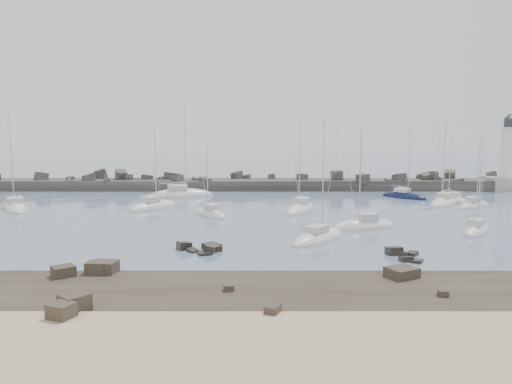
# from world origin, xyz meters

# --- Properties ---
(ground) EXTENTS (400.00, 400.00, 0.00)m
(ground) POSITION_xyz_m (0.00, 0.00, 0.00)
(ground) COLOR slate
(ground) RESTS_ON ground
(sand_strip) EXTENTS (140.00, 14.00, 1.00)m
(sand_strip) POSITION_xyz_m (0.00, -32.00, 0.00)
(sand_strip) COLOR tan
(sand_strip) RESTS_ON ground
(rock_shelf) EXTENTS (140.00, 12.55, 2.00)m
(rock_shelf) POSITION_xyz_m (0.27, -21.97, 0.03)
(rock_shelf) COLOR #2C241E
(rock_shelf) RESTS_ON ground
(rock_cluster_near) EXTENTS (4.51, 4.04, 1.38)m
(rock_cluster_near) POSITION_xyz_m (-3.84, -8.25, 0.07)
(rock_cluster_near) COLOR black
(rock_cluster_near) RESTS_ON ground
(rock_cluster_far) EXTENTS (2.98, 4.18, 1.32)m
(rock_cluster_far) POSITION_xyz_m (13.95, -10.48, 0.03)
(rock_cluster_far) COLOR black
(rock_cluster_far) RESTS_ON ground
(breakwater) EXTENTS (115.00, 7.65, 5.09)m
(breakwater) POSITION_xyz_m (-7.15, 38.01, 0.32)
(breakwater) COLOR #312F2C
(breakwater) RESTS_ON ground
(lighthouse) EXTENTS (7.00, 7.00, 14.60)m
(lighthouse) POSITION_xyz_m (47.00, 38.00, 3.09)
(lighthouse) COLOR #9B9A96
(lighthouse) RESTS_ON ground
(sailboat_1) EXTENTS (7.40, 9.59, 14.89)m
(sailboat_1) POSITION_xyz_m (-32.46, 15.19, 0.14)
(sailboat_1) COLOR silver
(sailboat_1) RESTS_ON ground
(sailboat_3) EXTENTS (6.87, 8.28, 13.24)m
(sailboat_3) POSITION_xyz_m (-13.49, 16.09, 0.15)
(sailboat_3) COLOR silver
(sailboat_3) RESTS_ON ground
(sailboat_4) EXTENTS (11.21, 6.36, 16.86)m
(sailboat_4) POSITION_xyz_m (-11.40, 28.20, 0.15)
(sailboat_4) COLOR silver
(sailboat_4) RESTS_ON ground
(sailboat_5) EXTENTS (5.72, 6.55, 10.77)m
(sailboat_5) POSITION_xyz_m (-4.88, 10.07, 0.14)
(sailboat_5) COLOR silver
(sailboat_5) RESTS_ON ground
(sailboat_6) EXTENTS (5.99, 8.65, 13.44)m
(sailboat_6) POSITION_xyz_m (7.10, 13.48, 0.16)
(sailboat_6) COLOR silver
(sailboat_6) RESTS_ON ground
(sailboat_7) EXTENTS (7.34, 8.18, 13.28)m
(sailboat_7) POSITION_xyz_m (7.32, -3.96, 0.13)
(sailboat_7) COLOR silver
(sailboat_7) RESTS_ON ground
(sailboat_8) EXTENTS (7.12, 7.57, 12.57)m
(sailboat_8) POSITION_xyz_m (25.00, 26.80, 0.13)
(sailboat_8) COLOR #0D153A
(sailboat_8) RESTS_ON ground
(sailboat_9) EXTENTS (8.12, 4.67, 12.47)m
(sailboat_9) POSITION_xyz_m (13.19, 2.01, 0.15)
(sailboat_9) COLOR silver
(sailboat_9) RESTS_ON ground
(sailboat_10) EXTENTS (4.89, 7.10, 10.96)m
(sailboat_10) POSITION_xyz_m (31.11, 22.83, 0.13)
(sailboat_10) COLOR silver
(sailboat_10) RESTS_ON ground
(sailboat_12) EXTENTS (6.79, 5.66, 10.96)m
(sailboat_12) POSITION_xyz_m (32.14, 17.09, 0.14)
(sailboat_12) COLOR silver
(sailboat_12) RESTS_ON ground
(sailboat_13) EXTENTS (7.55, 8.31, 13.69)m
(sailboat_13) POSITION_xyz_m (28.75, 19.63, 0.15)
(sailboat_13) COLOR silver
(sailboat_13) RESTS_ON ground
(sailboat_14) EXTENTS (5.74, 6.73, 10.96)m
(sailboat_14) POSITION_xyz_m (24.84, -0.25, 0.14)
(sailboat_14) COLOR silver
(sailboat_14) RESTS_ON ground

